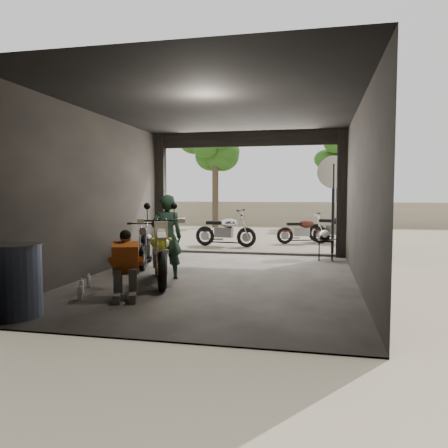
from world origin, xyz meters
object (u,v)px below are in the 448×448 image
at_px(mechanic, 125,267).
at_px(helmet, 325,235).
at_px(sign_post, 333,187).
at_px(oil_drum, 17,282).
at_px(outside_bike_c, 337,226).
at_px(stool, 326,243).
at_px(outside_bike_b, 303,228).
at_px(left_bike, 146,244).
at_px(main_bike, 160,250).
at_px(rider, 167,238).
at_px(outside_bike_a, 225,228).

distance_m(mechanic, helmet, 5.52).
distance_m(mechanic, sign_post, 6.97).
xyz_separation_m(mechanic, helmet, (3.01, 4.63, 0.12)).
distance_m(oil_drum, sign_post, 8.45).
height_order(outside_bike_c, helmet, outside_bike_c).
bearing_deg(oil_drum, sign_post, 59.72).
relative_size(outside_bike_c, sign_post, 0.65).
xyz_separation_m(mechanic, stool, (3.03, 4.61, -0.08)).
distance_m(outside_bike_b, sign_post, 2.64).
height_order(left_bike, stool, left_bike).
height_order(main_bike, mechanic, main_bike).
height_order(rider, mechanic, rider).
bearing_deg(mechanic, helmet, 36.02).
bearing_deg(outside_bike_a, outside_bike_c, -58.22).
bearing_deg(oil_drum, rider, 69.35).
distance_m(helmet, sign_post, 1.84).
bearing_deg(outside_bike_a, main_bike, -173.37).
height_order(outside_bike_b, outside_bike_c, outside_bike_c).
xyz_separation_m(outside_bike_a, outside_bike_c, (3.37, 1.57, 0.01)).
bearing_deg(left_bike, helmet, 8.59).
bearing_deg(mechanic, outside_bike_a, 68.31).
bearing_deg(oil_drum, mechanic, 50.41).
height_order(helmet, sign_post, sign_post).
bearing_deg(oil_drum, left_bike, 88.57).
xyz_separation_m(outside_bike_c, stool, (-0.42, -3.89, -0.14)).
xyz_separation_m(main_bike, outside_bike_a, (0.01, 5.64, -0.04)).
bearing_deg(outside_bike_c, helmet, -165.60).
relative_size(outside_bike_a, oil_drum, 1.76).
bearing_deg(rider, outside_bike_c, -142.45).
bearing_deg(left_bike, oil_drum, -106.36).
height_order(outside_bike_c, stool, outside_bike_c).
bearing_deg(sign_post, helmet, -75.63).
bearing_deg(sign_post, rider, -101.80).
xyz_separation_m(outside_bike_a, oil_drum, (-1.05, -8.09, -0.09)).
distance_m(left_bike, outside_bike_b, 6.16).
bearing_deg(main_bike, outside_bike_c, 41.85).
height_order(rider, oil_drum, rider).
xyz_separation_m(mechanic, sign_post, (3.24, 6.04, 1.29)).
xyz_separation_m(left_bike, oil_drum, (-0.10, -4.11, -0.02)).
relative_size(main_bike, outside_bike_b, 1.21).
xyz_separation_m(main_bike, left_bike, (-0.94, 1.66, -0.10)).
bearing_deg(outside_bike_c, oil_drum, 176.43).
bearing_deg(outside_bike_b, sign_post, -176.29).
relative_size(main_bike, left_bike, 1.22).
relative_size(mechanic, sign_post, 0.39).
xyz_separation_m(outside_bike_a, outside_bike_b, (2.30, 1.25, -0.06)).
bearing_deg(rider, sign_post, -151.88).
bearing_deg(rider, left_bike, -80.54).
bearing_deg(helmet, oil_drum, -113.67).
bearing_deg(main_bike, rider, 65.25).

